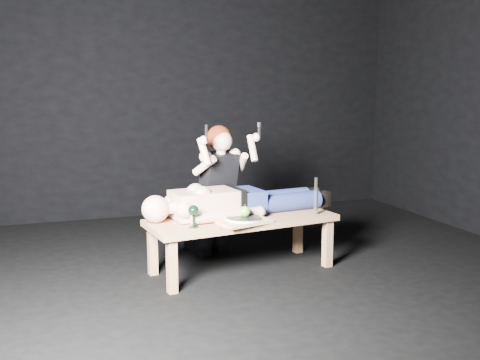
% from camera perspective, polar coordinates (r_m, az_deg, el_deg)
% --- Properties ---
extents(ground, '(5.00, 5.00, 0.00)m').
position_cam_1_polar(ground, '(4.49, 3.27, -9.88)').
color(ground, black).
rests_on(ground, ground).
extents(back_wall, '(5.00, 0.00, 5.00)m').
position_cam_1_polar(back_wall, '(6.63, -4.88, 9.49)').
color(back_wall, black).
rests_on(back_wall, ground).
extents(table, '(1.60, 0.78, 0.45)m').
position_cam_1_polar(table, '(4.55, 0.20, -6.63)').
color(table, '#AE7953').
rests_on(table, ground).
extents(lying_man, '(1.65, 0.70, 0.27)m').
position_cam_1_polar(lying_man, '(4.60, 0.05, -1.83)').
color(lying_man, '#DDA58B').
rests_on(lying_man, table).
extents(kneeling_woman, '(0.81, 0.87, 1.21)m').
position_cam_1_polar(kneeling_woman, '(4.91, -2.69, -0.93)').
color(kneeling_woman, black).
rests_on(kneeling_woman, ground).
extents(serving_tray, '(0.45, 0.38, 0.02)m').
position_cam_1_polar(serving_tray, '(4.31, 0.31, -4.29)').
color(serving_tray, tan).
rests_on(serving_tray, table).
extents(plate, '(0.32, 0.32, 0.02)m').
position_cam_1_polar(plate, '(4.31, 0.31, -4.01)').
color(plate, white).
rests_on(plate, serving_tray).
extents(apple, '(0.09, 0.09, 0.09)m').
position_cam_1_polar(apple, '(4.31, 0.51, -3.28)').
color(apple, '#579221').
rests_on(apple, plate).
extents(goblet, '(0.09, 0.09, 0.17)m').
position_cam_1_polar(goblet, '(4.17, -4.83, -3.75)').
color(goblet, black).
rests_on(goblet, table).
extents(fork_flat, '(0.02, 0.16, 0.01)m').
position_cam_1_polar(fork_flat, '(4.20, -2.39, -4.80)').
color(fork_flat, '#B2B2B7').
rests_on(fork_flat, table).
extents(knife_flat, '(0.04, 0.16, 0.01)m').
position_cam_1_polar(knife_flat, '(4.38, 1.56, -4.18)').
color(knife_flat, '#B2B2B7').
rests_on(knife_flat, table).
extents(spoon_flat, '(0.11, 0.14, 0.01)m').
position_cam_1_polar(spoon_flat, '(4.39, 0.59, -4.17)').
color(spoon_flat, '#B2B2B7').
rests_on(spoon_flat, table).
extents(carving_knife, '(0.05, 0.05, 0.31)m').
position_cam_1_polar(carving_knife, '(4.61, 7.86, -1.65)').
color(carving_knife, '#B2B2B7').
rests_on(carving_knife, table).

